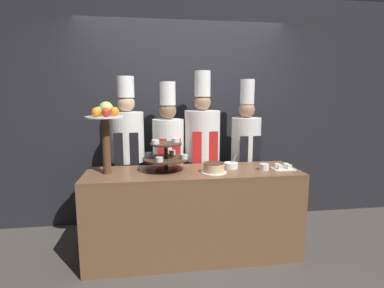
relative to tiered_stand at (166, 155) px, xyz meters
The scene contains 13 objects.
ground_plane 1.12m from the tiered_stand, 54.05° to the right, with size 14.00×14.00×0.00m, color #47423D.
wall_back 0.99m from the tiered_stand, 73.43° to the left, with size 10.00×0.06×2.80m.
buffet_counter 0.65m from the tiered_stand, 10.93° to the right, with size 2.09×0.62×0.88m.
tiered_stand is the anchor object (origin of this frame).
fruit_pedestal 0.65m from the tiered_stand, behind, with size 0.35×0.35×0.67m.
cake_round 0.48m from the tiered_stand, 18.68° to the right, with size 0.25×0.25×0.10m.
cup_white 0.97m from the tiered_stand, ahead, with size 0.09×0.09×0.06m.
cake_square_tray 1.18m from the tiered_stand, ahead, with size 0.21×0.17×0.05m.
serving_bowl_far 0.66m from the tiered_stand, ahead, with size 0.14×0.14×0.16m.
chef_left 0.64m from the tiered_stand, 128.94° to the left, with size 0.37×0.37×1.81m.
chef_center_left 0.51m from the tiered_stand, 83.86° to the left, with size 0.35×0.35×1.76m.
chef_center_right 0.67m from the tiered_stand, 48.17° to the left, with size 0.41×0.41×1.88m.
chef_right 1.09m from the tiered_stand, 27.18° to the left, with size 0.34×0.34×1.79m.
Camera 1 is at (-0.42, -2.51, 1.60)m, focal length 28.00 mm.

